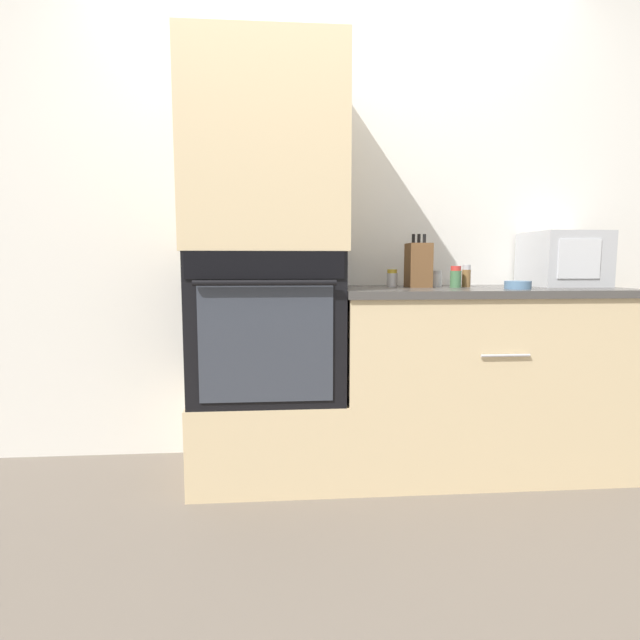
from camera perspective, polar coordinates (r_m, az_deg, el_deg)
The scene contains 13 objects.
ground_plane at distance 2.34m, azimuth 3.35°, elevation -19.68°, with size 12.00×12.00×0.00m, color #6B6056.
wall_back at distance 2.74m, azimuth 1.69°, elevation 11.03°, with size 8.00×0.05×2.50m.
oven_cabinet_base at distance 2.52m, azimuth -5.84°, elevation -12.74°, with size 0.71×0.60×0.41m.
wall_oven at distance 2.40m, azimuth -5.99°, elevation -0.42°, with size 0.69×0.64×0.68m.
oven_cabinet_upper at distance 2.43m, azimuth -6.22°, elevation 18.25°, with size 0.71×0.60×0.89m.
counter_unit at distance 2.64m, azimuth 17.42°, elevation -6.39°, with size 1.38×0.63×0.92m.
microwave at distance 2.89m, azimuth 25.99°, elevation 6.26°, with size 0.34×0.36×0.28m.
knife_block at distance 2.54m, azimuth 11.17°, elevation 6.19°, with size 0.11×0.14×0.26m.
bowl at distance 2.49m, azimuth 21.67°, elevation 3.74°, with size 0.12×0.12×0.04m.
condiment_jar_near at distance 2.56m, azimuth 8.23°, elevation 4.74°, with size 0.05×0.05×0.09m.
condiment_jar_mid at distance 2.53m, azimuth 15.24°, elevation 4.75°, with size 0.05×0.05×0.11m.
condiment_jar_far at distance 2.62m, azimuth 13.10°, elevation 4.61°, with size 0.06×0.06×0.08m.
condiment_jar_back at distance 2.60m, azimuth 16.37°, elevation 4.82°, with size 0.04×0.04×0.11m.
Camera 1 is at (-0.30, -2.08, 1.03)m, focal length 28.00 mm.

